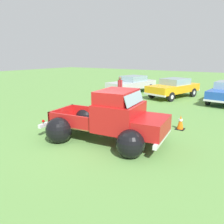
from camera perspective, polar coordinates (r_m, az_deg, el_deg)
The scene contains 7 objects.
ground_plane at distance 8.45m, azimuth -2.20°, elevation -7.06°, with size 80.00×80.00×0.00m, color #609347.
vintage_pickup_truck at distance 8.04m, azimuth 0.18°, elevation -2.49°, with size 4.81×3.20×1.96m.
show_car_0 at distance 19.07m, azimuth 5.20°, elevation 7.32°, with size 2.66×4.93×1.43m.
show_car_1 at distance 17.42m, azimuth 15.59°, elevation 6.19°, with size 3.04×4.83×1.43m.
spectator_0 at distance 16.24m, azimuth 2.08°, elevation 6.63°, with size 0.48×0.48×1.62m.
lane_cone_0 at distance 9.92m, azimuth 17.22°, elevation -2.57°, with size 0.36×0.36×0.63m.
lane_cone_1 at distance 10.98m, azimuth 3.13°, elevation -0.33°, with size 0.36×0.36×0.63m.
Camera 1 is at (4.62, -6.38, 3.07)m, focal length 35.50 mm.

